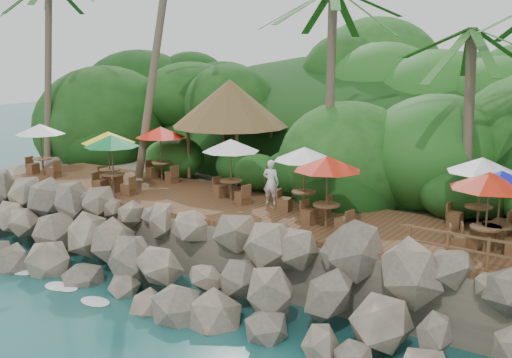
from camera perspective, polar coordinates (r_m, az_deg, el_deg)
The scene contains 11 objects.
ground at distance 19.94m, azimuth -9.92°, elevation -12.67°, with size 140.00×140.00×0.00m, color #19514F.
land_base at distance 32.40m, azimuth 9.93°, elevation -0.97°, with size 32.00×25.20×2.10m, color gray.
jungle_hill at distance 39.44m, azimuth 14.35°, elevation -0.38°, with size 44.80×28.00×15.40m, color #143811.
seawall at distance 20.86m, azimuth -6.21°, elevation -7.99°, with size 29.00×4.00×2.30m, color gray, non-canonical shape.
terrace at distance 23.59m, azimuth 0.00°, elevation -2.85°, with size 26.00×5.00×0.20m, color brown.
jungle_foliage at distance 31.77m, azimuth 9.12°, elevation -3.16°, with size 44.00×16.00×12.00m, color #143811, non-canonical shape.
foam_line at distance 20.12m, azimuth -9.32°, elevation -12.31°, with size 25.20×0.80×0.06m.
palapa at distance 28.62m, azimuth -2.46°, elevation 7.10°, with size 5.46×5.46×4.60m.
dining_clusters at distance 22.65m, azimuth 1.68°, elevation 2.15°, with size 24.81×5.41×2.50m.
railing at distance 17.66m, azimuth 22.64°, elevation -6.63°, with size 6.10×0.10×1.00m.
waiter at distance 23.73m, azimuth 1.40°, elevation -0.31°, with size 0.65×0.42×1.77m, color white.
Camera 1 is at (12.73, -12.90, 8.31)m, focal length 42.75 mm.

